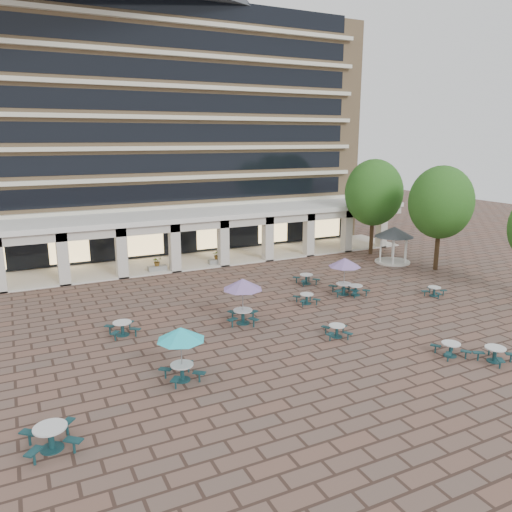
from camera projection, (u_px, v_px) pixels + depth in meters
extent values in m
plane|color=brown|center=(269.00, 315.00, 30.58)|extent=(120.00, 120.00, 0.00)
cube|color=tan|center=(153.00, 133.00, 50.30)|extent=(40.00, 15.00, 22.00)
cube|color=beige|center=(178.00, 207.00, 45.04)|extent=(36.80, 0.50, 0.35)
cube|color=black|center=(177.00, 192.00, 44.94)|extent=(35.20, 0.05, 1.60)
cube|color=beige|center=(177.00, 178.00, 44.44)|extent=(36.80, 0.50, 0.35)
cube|color=black|center=(176.00, 163.00, 44.34)|extent=(35.20, 0.05, 1.60)
cube|color=beige|center=(176.00, 148.00, 43.84)|extent=(36.80, 0.50, 0.35)
cube|color=black|center=(175.00, 133.00, 43.73)|extent=(35.20, 0.05, 1.60)
cube|color=beige|center=(175.00, 117.00, 43.23)|extent=(36.80, 0.50, 0.35)
cube|color=black|center=(174.00, 102.00, 43.13)|extent=(35.20, 0.05, 1.60)
cube|color=beige|center=(174.00, 86.00, 42.63)|extent=(36.80, 0.50, 0.35)
cube|color=black|center=(173.00, 70.00, 42.53)|extent=(35.20, 0.05, 1.60)
cube|color=beige|center=(173.00, 53.00, 42.03)|extent=(36.80, 0.50, 0.35)
cube|color=black|center=(172.00, 37.00, 41.93)|extent=(35.20, 0.05, 1.60)
cube|color=beige|center=(172.00, 20.00, 41.43)|extent=(36.80, 0.50, 0.35)
cube|color=black|center=(170.00, 4.00, 41.33)|extent=(35.20, 0.05, 1.60)
cube|color=white|center=(188.00, 214.00, 42.71)|extent=(42.00, 6.60, 0.40)
cube|color=beige|center=(200.00, 224.00, 40.32)|extent=(42.00, 0.30, 0.90)
cube|color=black|center=(180.00, 236.00, 45.62)|extent=(38.00, 0.15, 3.20)
cube|color=beige|center=(190.00, 261.00, 43.67)|extent=(42.00, 6.00, 0.12)
cube|color=beige|center=(63.00, 258.00, 36.42)|extent=(0.80, 0.80, 4.00)
cube|color=beige|center=(121.00, 253.00, 38.23)|extent=(0.80, 0.80, 4.00)
cube|color=beige|center=(175.00, 247.00, 40.04)|extent=(0.80, 0.80, 4.00)
cube|color=beige|center=(223.00, 243.00, 41.85)|extent=(0.80, 0.80, 4.00)
cube|color=beige|center=(268.00, 238.00, 43.66)|extent=(0.80, 0.80, 4.00)
cube|color=beige|center=(309.00, 234.00, 45.47)|extent=(0.80, 0.80, 4.00)
cube|color=beige|center=(347.00, 231.00, 47.29)|extent=(0.80, 0.80, 4.00)
cube|color=beige|center=(382.00, 227.00, 49.10)|extent=(0.80, 0.80, 4.00)
cube|color=#FFD88C|center=(69.00, 249.00, 41.42)|extent=(3.20, 0.08, 2.40)
cube|color=#FFD88C|center=(146.00, 242.00, 44.17)|extent=(3.20, 0.08, 2.40)
cube|color=#FFD88C|center=(213.00, 236.00, 46.91)|extent=(3.20, 0.08, 2.40)
cube|color=#FFD88C|center=(273.00, 230.00, 49.65)|extent=(3.20, 0.08, 2.40)
cube|color=#FFD88C|center=(327.00, 225.00, 52.40)|extent=(3.20, 0.08, 2.40)
cylinder|color=#163D43|center=(52.00, 448.00, 17.42)|extent=(0.80, 0.80, 0.05)
cylinder|color=#163D43|center=(51.00, 439.00, 17.33)|extent=(0.21, 0.21, 0.76)
cylinder|color=silver|center=(50.00, 428.00, 17.23)|extent=(1.15, 1.15, 0.06)
cube|color=#163D43|center=(67.00, 422.00, 18.15)|extent=(0.66, 0.69, 0.06)
cylinder|color=#163D43|center=(67.00, 429.00, 18.21)|extent=(0.09, 0.09, 0.48)
cube|color=#163D43|center=(29.00, 432.00, 17.53)|extent=(0.69, 0.66, 0.06)
cylinder|color=#163D43|center=(30.00, 439.00, 17.59)|extent=(0.09, 0.09, 0.48)
cube|color=#163D43|center=(33.00, 451.00, 16.46)|extent=(0.66, 0.69, 0.06)
cylinder|color=#163D43|center=(34.00, 458.00, 16.52)|extent=(0.09, 0.09, 0.48)
cube|color=#163D43|center=(73.00, 440.00, 17.08)|extent=(0.69, 0.66, 0.06)
cylinder|color=#163D43|center=(74.00, 447.00, 17.14)|extent=(0.09, 0.09, 0.48)
cylinder|color=#163D43|center=(337.00, 336.00, 27.22)|extent=(0.62, 0.62, 0.04)
cylinder|color=#163D43|center=(337.00, 332.00, 27.16)|extent=(0.16, 0.16, 0.59)
cylinder|color=silver|center=(337.00, 326.00, 27.08)|extent=(0.89, 0.89, 0.04)
cube|color=#163D43|center=(343.00, 326.00, 27.66)|extent=(0.55, 0.43, 0.04)
cylinder|color=#163D43|center=(343.00, 330.00, 27.71)|extent=(0.07, 0.07, 0.37)
cube|color=#163D43|center=(326.00, 327.00, 27.57)|extent=(0.43, 0.55, 0.04)
cylinder|color=#163D43|center=(326.00, 331.00, 27.61)|extent=(0.07, 0.07, 0.37)
cube|color=#163D43|center=(330.00, 334.00, 26.62)|extent=(0.55, 0.43, 0.04)
cylinder|color=#163D43|center=(330.00, 337.00, 26.66)|extent=(0.07, 0.07, 0.37)
cube|color=#163D43|center=(348.00, 333.00, 26.71)|extent=(0.43, 0.55, 0.04)
cylinder|color=#163D43|center=(348.00, 337.00, 26.76)|extent=(0.07, 0.07, 0.37)
cylinder|color=#163D43|center=(450.00, 356.00, 24.83)|extent=(0.64, 0.64, 0.04)
cylinder|color=#163D43|center=(451.00, 350.00, 24.77)|extent=(0.16, 0.16, 0.60)
cylinder|color=silver|center=(451.00, 343.00, 24.68)|extent=(0.92, 0.92, 0.05)
cube|color=#163D43|center=(453.00, 343.00, 25.35)|extent=(0.56, 0.50, 0.05)
cylinder|color=#163D43|center=(453.00, 347.00, 25.40)|extent=(0.07, 0.07, 0.38)
cube|color=#163D43|center=(436.00, 346.00, 25.09)|extent=(0.50, 0.56, 0.05)
cylinder|color=#163D43|center=(435.00, 349.00, 25.14)|extent=(0.07, 0.07, 0.38)
cube|color=#163D43|center=(448.00, 354.00, 24.14)|extent=(0.56, 0.50, 0.05)
cylinder|color=#163D43|center=(448.00, 358.00, 24.19)|extent=(0.07, 0.07, 0.38)
cube|color=#163D43|center=(466.00, 351.00, 24.40)|extent=(0.50, 0.56, 0.05)
cylinder|color=#163D43|center=(466.00, 355.00, 24.45)|extent=(0.07, 0.07, 0.38)
cylinder|color=#163D43|center=(494.00, 361.00, 24.22)|extent=(0.68, 0.68, 0.04)
cylinder|color=#163D43|center=(495.00, 355.00, 24.15)|extent=(0.18, 0.18, 0.64)
cylinder|color=silver|center=(495.00, 348.00, 24.06)|extent=(0.97, 0.97, 0.05)
cube|color=#163D43|center=(490.00, 347.00, 24.86)|extent=(0.52, 0.60, 0.05)
cylinder|color=#163D43|center=(489.00, 351.00, 24.91)|extent=(0.08, 0.08, 0.41)
cube|color=#163D43|center=(479.00, 353.00, 24.21)|extent=(0.60, 0.52, 0.05)
cylinder|color=#163D43|center=(478.00, 357.00, 24.26)|extent=(0.08, 0.08, 0.41)
cube|color=#163D43|center=(501.00, 360.00, 23.40)|extent=(0.52, 0.60, 0.05)
cylinder|color=#163D43|center=(500.00, 364.00, 23.45)|extent=(0.08, 0.08, 0.41)
cube|color=#163D43|center=(511.00, 354.00, 24.05)|extent=(0.60, 0.52, 0.05)
cylinder|color=#163D43|center=(511.00, 358.00, 24.10)|extent=(0.08, 0.08, 0.41)
cylinder|color=#163D43|center=(182.00, 380.00, 22.35)|extent=(0.72, 0.72, 0.04)
cylinder|color=#163D43|center=(182.00, 373.00, 22.28)|extent=(0.19, 0.19, 0.68)
cylinder|color=silver|center=(182.00, 365.00, 22.18)|extent=(1.03, 1.03, 0.05)
cube|color=#163D43|center=(188.00, 363.00, 23.02)|extent=(0.58, 0.62, 0.05)
cylinder|color=#163D43|center=(189.00, 368.00, 23.07)|extent=(0.08, 0.08, 0.43)
cube|color=#163D43|center=(165.00, 369.00, 22.42)|extent=(0.62, 0.58, 0.05)
cylinder|color=#163D43|center=(165.00, 374.00, 22.48)|extent=(0.08, 0.08, 0.43)
cube|color=#163D43|center=(175.00, 379.00, 21.49)|extent=(0.58, 0.62, 0.05)
cylinder|color=#163D43|center=(176.00, 384.00, 21.54)|extent=(0.08, 0.08, 0.43)
cube|color=#163D43|center=(199.00, 373.00, 22.08)|extent=(0.62, 0.58, 0.05)
cylinder|color=#163D43|center=(199.00, 378.00, 22.13)|extent=(0.08, 0.08, 0.43)
cylinder|color=gray|center=(182.00, 355.00, 22.07)|extent=(0.05, 0.05, 2.48)
cone|color=#23BED1|center=(181.00, 334.00, 21.84)|extent=(2.17, 2.17, 0.57)
cylinder|color=#163D43|center=(123.00, 335.00, 27.46)|extent=(0.71, 0.71, 0.04)
cylinder|color=#163D43|center=(123.00, 329.00, 27.38)|extent=(0.18, 0.18, 0.67)
cylinder|color=silver|center=(122.00, 322.00, 27.29)|extent=(1.02, 1.02, 0.05)
cube|color=#163D43|center=(130.00, 322.00, 28.10)|extent=(0.58, 0.61, 0.05)
cylinder|color=#163D43|center=(130.00, 326.00, 28.16)|extent=(0.08, 0.08, 0.43)
cube|color=#163D43|center=(110.00, 326.00, 27.56)|extent=(0.61, 0.58, 0.05)
cylinder|color=#163D43|center=(110.00, 330.00, 27.61)|extent=(0.08, 0.08, 0.43)
cube|color=#163D43|center=(115.00, 333.00, 26.61)|extent=(0.58, 0.61, 0.05)
cylinder|color=#163D43|center=(115.00, 337.00, 26.67)|extent=(0.08, 0.08, 0.43)
cube|color=#163D43|center=(135.00, 329.00, 27.16)|extent=(0.61, 0.58, 0.05)
cylinder|color=#163D43|center=(136.00, 333.00, 27.21)|extent=(0.08, 0.08, 0.43)
cylinder|color=#163D43|center=(243.00, 323.00, 29.19)|extent=(0.78, 0.78, 0.04)
cylinder|color=#163D43|center=(243.00, 317.00, 29.11)|extent=(0.20, 0.20, 0.73)
cylinder|color=silver|center=(243.00, 310.00, 29.00)|extent=(1.11, 1.11, 0.06)
cube|color=#163D43|center=(253.00, 312.00, 29.69)|extent=(0.68, 0.51, 0.06)
cylinder|color=#163D43|center=(253.00, 316.00, 29.75)|extent=(0.09, 0.09, 0.47)
cube|color=#163D43|center=(232.00, 312.00, 29.66)|extent=(0.51, 0.68, 0.06)
cylinder|color=#163D43|center=(233.00, 316.00, 29.72)|extent=(0.09, 0.09, 0.47)
cube|color=#163D43|center=(232.00, 319.00, 28.46)|extent=(0.68, 0.51, 0.06)
cylinder|color=#163D43|center=(232.00, 324.00, 28.52)|extent=(0.09, 0.09, 0.47)
cube|color=#163D43|center=(254.00, 319.00, 28.50)|extent=(0.51, 0.68, 0.06)
cylinder|color=#163D43|center=(254.00, 323.00, 28.56)|extent=(0.09, 0.09, 0.47)
cylinder|color=gray|center=(243.00, 302.00, 28.88)|extent=(0.06, 0.06, 2.67)
cone|color=#8063A2|center=(243.00, 284.00, 28.64)|extent=(2.34, 2.34, 0.61)
cylinder|color=#163D43|center=(434.00, 296.00, 34.24)|extent=(0.60, 0.60, 0.03)
cylinder|color=#163D43|center=(434.00, 292.00, 34.18)|extent=(0.15, 0.15, 0.56)
cylinder|color=silver|center=(434.00, 287.00, 34.10)|extent=(0.85, 0.85, 0.04)
cube|color=#163D43|center=(430.00, 288.00, 34.80)|extent=(0.39, 0.52, 0.04)
cylinder|color=#163D43|center=(430.00, 291.00, 34.85)|extent=(0.07, 0.07, 0.36)
cube|color=#163D43|center=(425.00, 291.00, 34.09)|extent=(0.52, 0.39, 0.04)
cylinder|color=#163D43|center=(425.00, 294.00, 34.14)|extent=(0.07, 0.07, 0.36)
cube|color=#163D43|center=(439.00, 294.00, 33.52)|extent=(0.39, 0.52, 0.04)
cylinder|color=#163D43|center=(438.00, 296.00, 33.56)|extent=(0.07, 0.07, 0.36)
cube|color=#163D43|center=(443.00, 290.00, 34.22)|extent=(0.52, 0.39, 0.04)
cylinder|color=#163D43|center=(443.00, 293.00, 34.27)|extent=(0.07, 0.07, 0.36)
cylinder|color=#163D43|center=(307.00, 303.00, 32.64)|extent=(0.62, 0.62, 0.04)
cylinder|color=#163D43|center=(307.00, 299.00, 32.58)|extent=(0.16, 0.16, 0.59)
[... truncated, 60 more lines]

